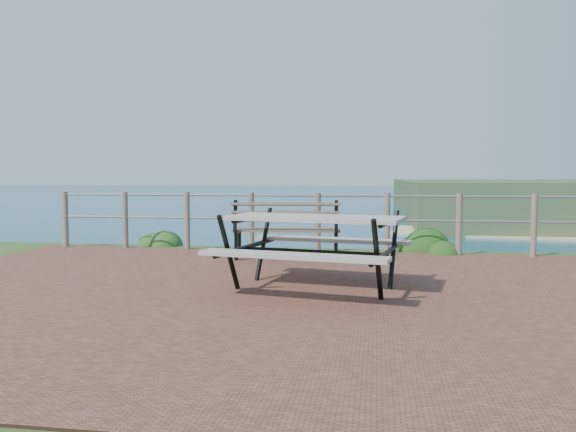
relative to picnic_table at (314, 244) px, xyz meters
name	(u,v)px	position (x,y,z in m)	size (l,w,h in m)	color
ground	(286,294)	(-0.28, -0.21, -0.53)	(10.00, 7.00, 0.12)	brown
ocean	(374,180)	(-0.28, 199.79, -0.53)	(1200.00, 1200.00, 0.00)	#14627D
safety_railing	(318,219)	(-0.28, 3.14, 0.05)	(9.40, 0.10, 1.00)	#6B5B4C
picnic_table	(314,244)	(0.00, 0.00, 0.00)	(2.07, 1.68, 0.83)	gray
park_bench	(287,221)	(-0.67, 2.22, 0.08)	(1.66, 0.55, 0.92)	brown
shrub_lip_west	(156,245)	(-3.41, 3.74, -0.53)	(0.67, 0.67, 0.37)	#264A1B
shrub_lip_east	(430,252)	(1.61, 3.53, -0.53)	(0.83, 0.83, 0.60)	#1A4414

